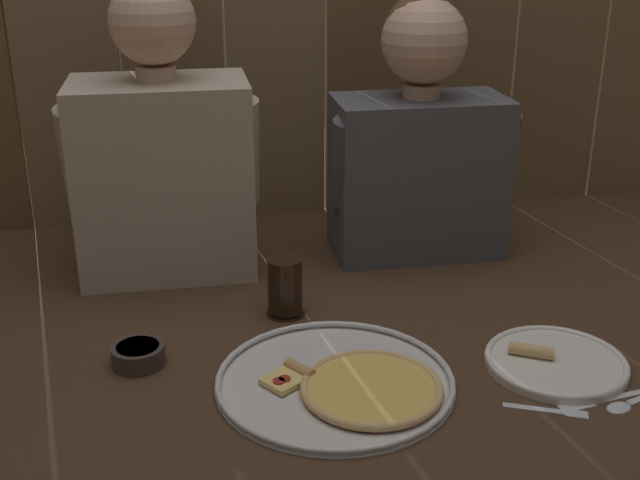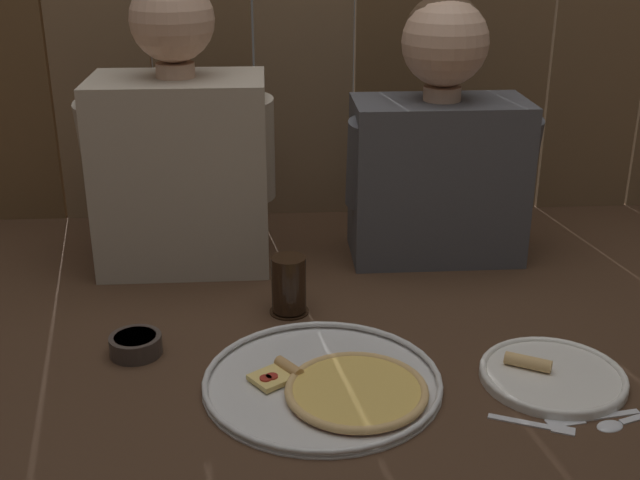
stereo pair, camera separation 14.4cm
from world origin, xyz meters
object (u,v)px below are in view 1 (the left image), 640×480
at_px(dinner_plate, 555,362).
at_px(diner_right, 420,139).
at_px(diner_left, 162,147).
at_px(pizza_tray, 346,383).
at_px(drinking_glass, 285,287).
at_px(dipping_bowl, 138,354).

bearing_deg(dinner_plate, diner_right, 99.60).
relative_size(diner_left, diner_right, 1.08).
distance_m(dinner_plate, diner_left, 0.89).
xyz_separation_m(pizza_tray, dinner_plate, (0.37, 0.00, -0.00)).
xyz_separation_m(drinking_glass, dipping_bowl, (-0.28, -0.14, -0.04)).
distance_m(dinner_plate, drinking_glass, 0.51).
xyz_separation_m(pizza_tray, diner_left, (-0.28, 0.55, 0.26)).
relative_size(pizza_tray, diner_left, 0.64).
xyz_separation_m(pizza_tray, dipping_bowl, (-0.34, 0.14, 0.01)).
height_order(dinner_plate, dipping_bowl, dipping_bowl).
xyz_separation_m(pizza_tray, drinking_glass, (-0.06, 0.28, 0.05)).
bearing_deg(diner_left, dinner_plate, -39.95).
bearing_deg(diner_right, diner_left, -179.95).
distance_m(pizza_tray, diner_left, 0.67).
distance_m(pizza_tray, diner_right, 0.66).
distance_m(dinner_plate, dipping_bowl, 0.72).
xyz_separation_m(dinner_plate, drinking_glass, (-0.43, 0.28, 0.05)).
bearing_deg(pizza_tray, diner_left, 117.22).
bearing_deg(dipping_bowl, pizza_tray, -22.07).
xyz_separation_m(dipping_bowl, diner_right, (0.61, 0.41, 0.24)).
height_order(pizza_tray, diner_left, diner_left).
bearing_deg(diner_right, drinking_glass, -141.62).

